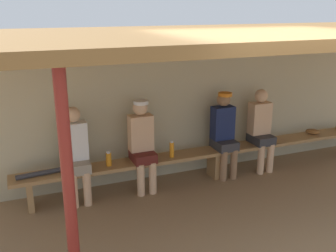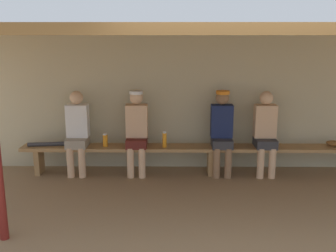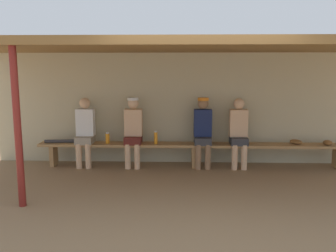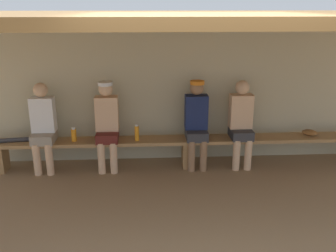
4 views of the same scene
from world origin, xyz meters
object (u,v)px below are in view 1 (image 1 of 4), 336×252
(player_in_white, at_px, (142,141))
(baseball_bat, at_px, (47,172))
(support_post, at_px, (70,202))
(player_in_red, at_px, (224,131))
(water_bottle_orange, at_px, (172,149))
(water_bottle_green, at_px, (109,159))
(baseball_glove_dark_brown, at_px, (313,132))
(player_middle, at_px, (261,127))
(bench, at_px, (214,154))
(player_near_post, at_px, (76,151))

(player_in_white, xyz_separation_m, baseball_bat, (-1.34, -0.00, -0.25))
(support_post, xyz_separation_m, player_in_red, (2.64, 2.10, -0.35))
(water_bottle_orange, relative_size, water_bottle_green, 1.19)
(baseball_glove_dark_brown, bearing_deg, player_middle, -138.89)
(bench, xyz_separation_m, baseball_glove_dark_brown, (1.96, 0.02, 0.12))
(water_bottle_orange, relative_size, baseball_glove_dark_brown, 1.05)
(player_middle, xyz_separation_m, baseball_glove_dark_brown, (1.10, 0.02, -0.22))
(player_near_post, xyz_separation_m, water_bottle_green, (0.44, -0.02, -0.17))
(bench, distance_m, player_in_white, 1.22)
(support_post, xyz_separation_m, baseball_glove_dark_brown, (4.42, 2.12, -0.60))
(water_bottle_green, bearing_deg, water_bottle_orange, -1.94)
(baseball_bat, bearing_deg, support_post, -95.33)
(baseball_bat, bearing_deg, player_middle, -6.37)
(player_near_post, relative_size, player_in_white, 0.99)
(player_in_white, height_order, water_bottle_orange, player_in_white)
(support_post, distance_m, water_bottle_green, 2.30)
(player_middle, bearing_deg, player_near_post, 180.00)
(water_bottle_orange, bearing_deg, baseball_bat, 178.50)
(bench, distance_m, baseball_bat, 2.51)
(bench, xyz_separation_m, water_bottle_orange, (-0.73, -0.05, 0.19))
(player_near_post, bearing_deg, baseball_glove_dark_brown, 0.30)
(player_middle, height_order, player_in_white, player_in_white)
(support_post, height_order, baseball_bat, support_post)
(player_in_white, distance_m, baseball_bat, 1.36)
(baseball_glove_dark_brown, bearing_deg, player_near_post, -139.71)
(player_in_white, bearing_deg, water_bottle_green, -177.91)
(support_post, bearing_deg, player_in_white, 58.36)
(support_post, relative_size, player_in_red, 1.64)
(water_bottle_orange, distance_m, water_bottle_green, 0.94)
(player_near_post, relative_size, water_bottle_orange, 5.32)
(player_near_post, bearing_deg, player_in_red, 0.01)
(player_in_red, height_order, baseball_bat, player_in_red)
(bench, bearing_deg, player_middle, 0.21)
(support_post, relative_size, player_in_white, 1.64)
(water_bottle_green, bearing_deg, player_middle, 0.40)
(player_in_red, relative_size, baseball_bat, 1.71)
(player_in_white, bearing_deg, player_middle, -0.01)
(support_post, relative_size, player_near_post, 1.65)
(baseball_bat, bearing_deg, baseball_glove_dark_brown, -6.11)
(player_near_post, distance_m, baseball_bat, 0.46)
(water_bottle_green, xyz_separation_m, baseball_bat, (-0.84, 0.01, -0.07))
(bench, distance_m, water_bottle_green, 1.68)
(player_middle, height_order, baseball_glove_dark_brown, player_middle)
(player_in_red, relative_size, player_middle, 1.01)
(water_bottle_orange, relative_size, baseball_bat, 0.32)
(player_middle, relative_size, water_bottle_green, 6.32)
(player_in_red, xyz_separation_m, baseball_glove_dark_brown, (1.79, 0.02, -0.24))
(player_middle, xyz_separation_m, player_in_white, (-2.03, 0.00, 0.02))
(baseball_bat, bearing_deg, player_near_post, -5.98)
(player_near_post, distance_m, water_bottle_orange, 1.39)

